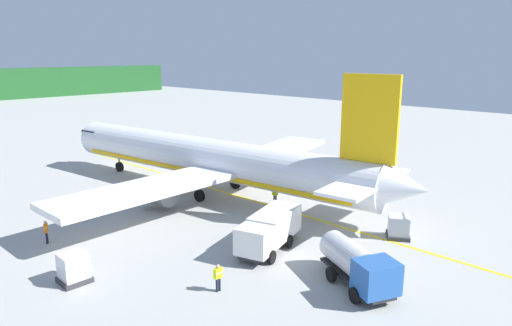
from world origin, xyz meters
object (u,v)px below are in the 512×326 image
Objects in this scene: cargo_container_mid at (399,227)px; airliner_foreground at (210,159)px; service_truck_catering at (358,265)px; service_truck_fuel at (270,229)px; crew_marshaller at (218,275)px; service_truck_baggage at (342,181)px; cargo_container_near at (74,268)px; crew_supervisor at (116,197)px; crew_loader_left at (275,193)px; crew_loader_right at (46,230)px.

airliner_foreground is at bearing 96.62° from cargo_container_mid.
service_truck_catering is 2.67× the size of cargo_container_mid.
service_truck_fuel is 6.68m from crew_marshaller.
service_truck_baggage is 3.40× the size of crew_marshaller.
cargo_container_near is 13.75m from crew_supervisor.
cargo_container_near is 19.25m from crew_loader_left.
crew_loader_right is at bearing -177.26° from airliner_foreground.
crew_loader_left is at bearing -18.67° from crew_loader_right.
service_truck_fuel is 1.19× the size of service_truck_baggage.
cargo_container_near is at bearing -155.99° from airliner_foreground.
crew_loader_right is at bearing 130.09° from service_truck_fuel.
airliner_foreground is 13.05m from service_truck_baggage.
airliner_foreground is 14.45m from service_truck_fuel.
cargo_container_mid reaches higher than crew_marshaller.
service_truck_catering is at bearing -144.13° from service_truck_baggage.
cargo_container_mid is 23.95m from crew_supervisor.
service_truck_catering is at bearing -168.66° from cargo_container_mid.
airliner_foreground is 21.38m from service_truck_catering.
crew_supervisor is at bearing 95.78° from service_truck_catering.
airliner_foreground is 16.43m from crew_loader_right.
crew_loader_right is (-9.86, 19.53, -0.38)m from service_truck_catering.
crew_marshaller is at bearing -164.30° from service_truck_fuel.
service_truck_fuel is 16.03m from crew_loader_right.
airliner_foreground is 23.75× the size of crew_loader_left.
crew_marshaller is 17.95m from crew_supervisor.
crew_supervisor is (-10.87, 21.34, 0.11)m from cargo_container_mid.
airliner_foreground is at bearing 2.74° from crew_loader_right.
cargo_container_mid reaches higher than crew_loader_right.
service_truck_fuel reaches higher than crew_loader_left.
crew_loader_right is at bearing 105.50° from crew_marshaller.
cargo_container_near is 1.10× the size of crew_loader_left.
crew_marshaller is at bearing -101.66° from crew_supervisor.
crew_marshaller is at bearing 165.48° from cargo_container_mid.
service_truck_baggage is at bearing -18.34° from crew_loader_right.
service_truck_baggage reaches higher than crew_supervisor.
service_truck_catering is at bearing -93.59° from service_truck_fuel.
service_truck_fuel reaches higher than crew_loader_right.
crew_marshaller is (-14.50, 3.75, 0.12)m from cargo_container_mid.
crew_loader_left is (7.62, 6.19, -0.42)m from service_truck_fuel.
crew_loader_right is at bearing -154.91° from crew_supervisor.
crew_loader_right is at bearing 79.60° from cargo_container_near.
service_truck_fuel is at bearing -79.98° from crew_supervisor.
airliner_foreground is at bearing -17.49° from crew_supervisor.
service_truck_catering reaches higher than cargo_container_near.
service_truck_fuel reaches higher than cargo_container_near.
cargo_container_mid is at bearing -34.51° from service_truck_fuel.
crew_loader_left reaches higher than crew_loader_right.
crew_loader_left is (-7.34, 2.32, -0.15)m from service_truck_baggage.
crew_loader_left is at bearing -76.07° from airliner_foreground.
service_truck_baggage is at bearing 14.88° from crew_marshaller.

